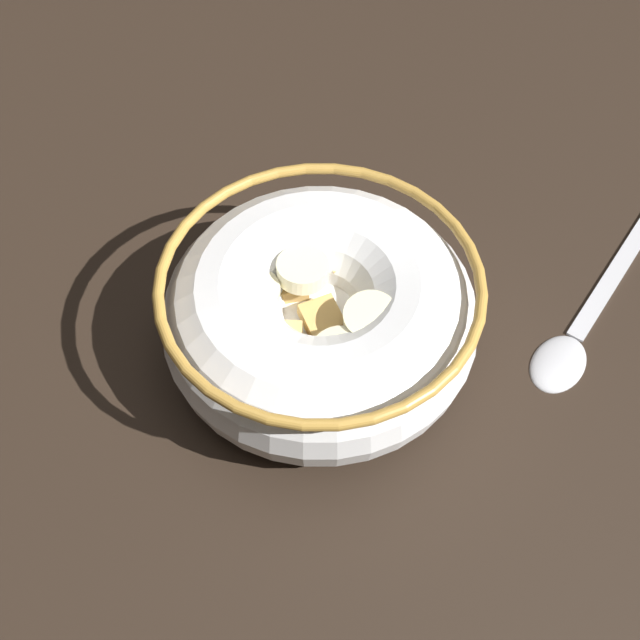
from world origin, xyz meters
The scene contains 3 objects.
ground_plane centered at (0.00, 0.00, -1.00)cm, with size 124.74×124.74×2.00cm, color black.
cereal_bowl centered at (0.01, -0.02, 3.46)cm, with size 16.66×16.66×6.47cm.
spoon centered at (0.22, 14.58, 0.33)cm, with size 13.44×11.81×0.80cm.
Camera 1 is at (26.47, -2.64, 40.23)cm, focal length 48.75 mm.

